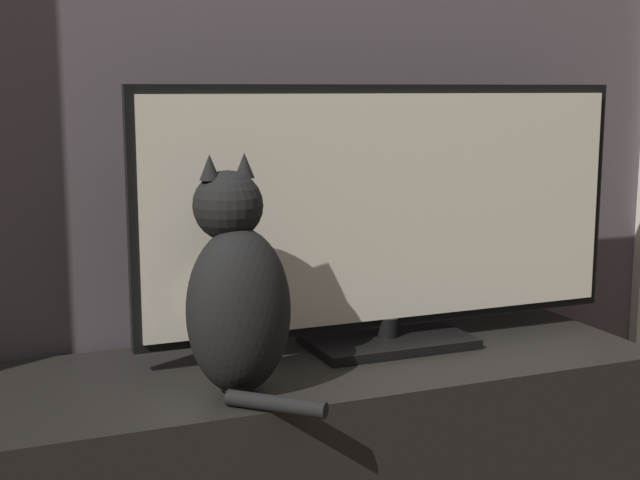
# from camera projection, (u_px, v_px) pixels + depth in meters

# --- Properties ---
(tv_stand) EXTENTS (1.52, 0.47, 0.45)m
(tv_stand) POSITION_uv_depth(u_px,v_px,m) (280.00, 473.00, 1.78)
(tv_stand) COLOR black
(tv_stand) RESTS_ON ground_plane
(tv) EXTENTS (1.07, 0.20, 0.55)m
(tv) POSITION_uv_depth(u_px,v_px,m) (389.00, 217.00, 1.84)
(tv) COLOR black
(tv) RESTS_ON tv_stand
(cat) EXTENTS (0.22, 0.30, 0.43)m
(cat) POSITION_uv_depth(u_px,v_px,m) (236.00, 295.00, 1.57)
(cat) COLOR black
(cat) RESTS_ON tv_stand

